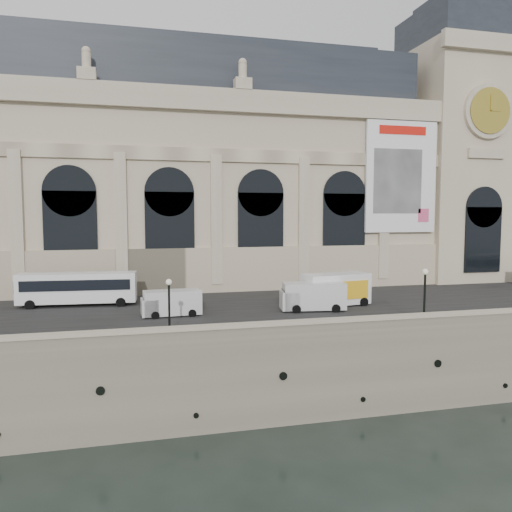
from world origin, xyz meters
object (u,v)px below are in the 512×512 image
Objects in this scene: bus_left at (78,288)px; lamp_left at (169,309)px; van_b at (169,303)px; box_truck at (332,290)px; lamp_right at (425,298)px; van_c at (310,297)px.

lamp_left is at bearing -62.29° from bus_left.
bus_left reaches higher than van_b.
lamp_right reaches higher than box_truck.
box_truck is at bearing 3.72° from van_b.
bus_left is at bearing 160.09° from van_c.
box_truck reaches higher than van_c.
lamp_right is at bearing -2.67° from lamp_left.
lamp_left reaches higher than van_b.
van_b is 1.21× the size of lamp_left.
box_truck is 1.90× the size of lamp_left.
lamp_right is at bearing -29.47° from bus_left.
lamp_left is (-12.89, -6.91, 0.78)m from van_c.
box_truck is (2.74, 1.60, 0.25)m from van_c.
van_c is 10.22m from lamp_right.
bus_left is 16.16m from lamp_left.
van_c is 14.65m from lamp_left.
box_truck is at bearing 30.29° from van_c.
bus_left is 2.60× the size of lamp_left.
lamp_left is (-15.64, -8.52, 0.53)m from box_truck.
bus_left is 2.43× the size of lamp_right.
box_truck is (23.15, -5.79, -0.22)m from bus_left.
box_truck is at bearing -14.03° from bus_left.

